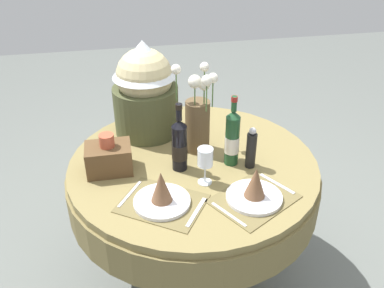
{
  "coord_description": "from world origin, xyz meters",
  "views": [
    {
      "loc": [
        -0.33,
        -1.67,
        1.89
      ],
      "look_at": [
        0.0,
        0.03,
        0.83
      ],
      "focal_mm": 39.42,
      "sensor_mm": 36.0,
      "label": 1
    }
  ],
  "objects_px": {
    "woven_basket_side_left": "(109,157)",
    "flower_vase": "(198,118)",
    "place_setting_right": "(255,190)",
    "place_setting_left": "(162,195)",
    "wine_bottle_centre": "(232,138)",
    "gift_tub_back_left": "(145,86)",
    "pepper_mill": "(251,149)",
    "dining_table": "(193,184)",
    "wine_glass_right": "(205,158)",
    "wine_bottle_left": "(179,145)"
  },
  "relations": [
    {
      "from": "wine_bottle_centre",
      "to": "wine_glass_right",
      "type": "xyz_separation_m",
      "value": [
        -0.16,
        -0.13,
        -0.01
      ]
    },
    {
      "from": "flower_vase",
      "to": "woven_basket_side_left",
      "type": "relative_size",
      "value": 2.15
    },
    {
      "from": "wine_glass_right",
      "to": "gift_tub_back_left",
      "type": "relative_size",
      "value": 0.35
    },
    {
      "from": "place_setting_left",
      "to": "place_setting_right",
      "type": "height_order",
      "value": "same"
    },
    {
      "from": "place_setting_left",
      "to": "wine_bottle_left",
      "type": "distance_m",
      "value": 0.28
    },
    {
      "from": "wine_bottle_centre",
      "to": "gift_tub_back_left",
      "type": "height_order",
      "value": "gift_tub_back_left"
    },
    {
      "from": "flower_vase",
      "to": "gift_tub_back_left",
      "type": "bearing_deg",
      "value": 133.9
    },
    {
      "from": "place_setting_left",
      "to": "wine_bottle_centre",
      "type": "height_order",
      "value": "wine_bottle_centre"
    },
    {
      "from": "place_setting_right",
      "to": "gift_tub_back_left",
      "type": "bearing_deg",
      "value": 119.69
    },
    {
      "from": "place_setting_right",
      "to": "wine_glass_right",
      "type": "distance_m",
      "value": 0.25
    },
    {
      "from": "place_setting_left",
      "to": "pepper_mill",
      "type": "distance_m",
      "value": 0.49
    },
    {
      "from": "place_setting_right",
      "to": "flower_vase",
      "type": "distance_m",
      "value": 0.48
    },
    {
      "from": "place_setting_left",
      "to": "wine_bottle_centre",
      "type": "distance_m",
      "value": 0.45
    },
    {
      "from": "place_setting_right",
      "to": "wine_glass_right",
      "type": "relative_size",
      "value": 2.39
    },
    {
      "from": "dining_table",
      "to": "wine_bottle_left",
      "type": "height_order",
      "value": "wine_bottle_left"
    },
    {
      "from": "place_setting_left",
      "to": "woven_basket_side_left",
      "type": "height_order",
      "value": "woven_basket_side_left"
    },
    {
      "from": "gift_tub_back_left",
      "to": "place_setting_left",
      "type": "bearing_deg",
      "value": -90.4
    },
    {
      "from": "flower_vase",
      "to": "woven_basket_side_left",
      "type": "bearing_deg",
      "value": -167.5
    },
    {
      "from": "flower_vase",
      "to": "place_setting_left",
      "type": "bearing_deg",
      "value": -120.84
    },
    {
      "from": "gift_tub_back_left",
      "to": "woven_basket_side_left",
      "type": "xyz_separation_m",
      "value": [
        -0.21,
        -0.34,
        -0.19
      ]
    },
    {
      "from": "wine_bottle_left",
      "to": "gift_tub_back_left",
      "type": "distance_m",
      "value": 0.42
    },
    {
      "from": "place_setting_left",
      "to": "woven_basket_side_left",
      "type": "distance_m",
      "value": 0.36
    },
    {
      "from": "place_setting_right",
      "to": "place_setting_left",
      "type": "bearing_deg",
      "value": 173.32
    },
    {
      "from": "place_setting_left",
      "to": "pepper_mill",
      "type": "bearing_deg",
      "value": 23.72
    },
    {
      "from": "pepper_mill",
      "to": "flower_vase",
      "type": "bearing_deg",
      "value": 137.83
    },
    {
      "from": "place_setting_left",
      "to": "pepper_mill",
      "type": "xyz_separation_m",
      "value": [
        0.45,
        0.2,
        0.05
      ]
    },
    {
      "from": "dining_table",
      "to": "wine_bottle_left",
      "type": "bearing_deg",
      "value": -148.71
    },
    {
      "from": "dining_table",
      "to": "flower_vase",
      "type": "distance_m",
      "value": 0.34
    },
    {
      "from": "place_setting_left",
      "to": "pepper_mill",
      "type": "height_order",
      "value": "pepper_mill"
    },
    {
      "from": "woven_basket_side_left",
      "to": "place_setting_right",
      "type": "bearing_deg",
      "value": -29.63
    },
    {
      "from": "place_setting_left",
      "to": "gift_tub_back_left",
      "type": "distance_m",
      "value": 0.67
    },
    {
      "from": "wine_bottle_left",
      "to": "wine_glass_right",
      "type": "distance_m",
      "value": 0.16
    },
    {
      "from": "flower_vase",
      "to": "wine_bottle_centre",
      "type": "xyz_separation_m",
      "value": [
        0.13,
        -0.15,
        -0.04
      ]
    },
    {
      "from": "gift_tub_back_left",
      "to": "woven_basket_side_left",
      "type": "distance_m",
      "value": 0.44
    },
    {
      "from": "dining_table",
      "to": "woven_basket_side_left",
      "type": "height_order",
      "value": "woven_basket_side_left"
    },
    {
      "from": "flower_vase",
      "to": "woven_basket_side_left",
      "type": "distance_m",
      "value": 0.46
    },
    {
      "from": "wine_bottle_centre",
      "to": "pepper_mill",
      "type": "height_order",
      "value": "wine_bottle_centre"
    },
    {
      "from": "wine_bottle_left",
      "to": "pepper_mill",
      "type": "xyz_separation_m",
      "value": [
        0.33,
        -0.05,
        -0.03
      ]
    },
    {
      "from": "place_setting_right",
      "to": "gift_tub_back_left",
      "type": "relative_size",
      "value": 0.84
    },
    {
      "from": "woven_basket_side_left",
      "to": "flower_vase",
      "type": "bearing_deg",
      "value": 12.5
    },
    {
      "from": "woven_basket_side_left",
      "to": "wine_bottle_centre",
      "type": "bearing_deg",
      "value": -5.04
    },
    {
      "from": "wine_bottle_left",
      "to": "woven_basket_side_left",
      "type": "distance_m",
      "value": 0.33
    },
    {
      "from": "place_setting_left",
      "to": "gift_tub_back_left",
      "type": "xyz_separation_m",
      "value": [
        0.0,
        0.63,
        0.22
      ]
    },
    {
      "from": "flower_vase",
      "to": "wine_glass_right",
      "type": "height_order",
      "value": "flower_vase"
    },
    {
      "from": "wine_bottle_centre",
      "to": "wine_glass_right",
      "type": "height_order",
      "value": "wine_bottle_centre"
    },
    {
      "from": "pepper_mill",
      "to": "woven_basket_side_left",
      "type": "height_order",
      "value": "pepper_mill"
    },
    {
      "from": "place_setting_left",
      "to": "wine_glass_right",
      "type": "xyz_separation_m",
      "value": [
        0.21,
        0.11,
        0.08
      ]
    },
    {
      "from": "wine_bottle_centre",
      "to": "wine_glass_right",
      "type": "bearing_deg",
      "value": -140.33
    },
    {
      "from": "dining_table",
      "to": "gift_tub_back_left",
      "type": "xyz_separation_m",
      "value": [
        -0.19,
        0.34,
        0.41
      ]
    },
    {
      "from": "place_setting_right",
      "to": "flower_vase",
      "type": "height_order",
      "value": "flower_vase"
    }
  ]
}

